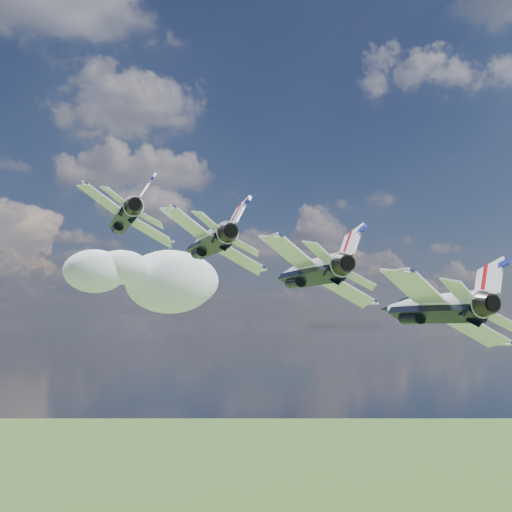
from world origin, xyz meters
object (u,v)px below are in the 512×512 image
object	(u,v)px
jet_1	(208,242)
jet_2	(308,271)
jet_3	(429,307)
jet_0	(125,217)

from	to	relation	value
jet_1	jet_2	world-z (taller)	jet_1
jet_3	jet_2	bearing A→B (deg)	132.70
jet_0	jet_1	distance (m)	12.26
jet_2	jet_3	world-z (taller)	jet_2
jet_1	jet_2	xyz separation A→B (m)	(7.81, -8.71, -3.66)
jet_1	jet_3	bearing A→B (deg)	-47.30
jet_2	jet_0	bearing A→B (deg)	132.70
jet_0	jet_2	xyz separation A→B (m)	(15.62, -17.43, -7.32)
jet_0	jet_3	xyz separation A→B (m)	(23.43, -26.14, -10.98)
jet_0	jet_2	bearing A→B (deg)	-47.30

